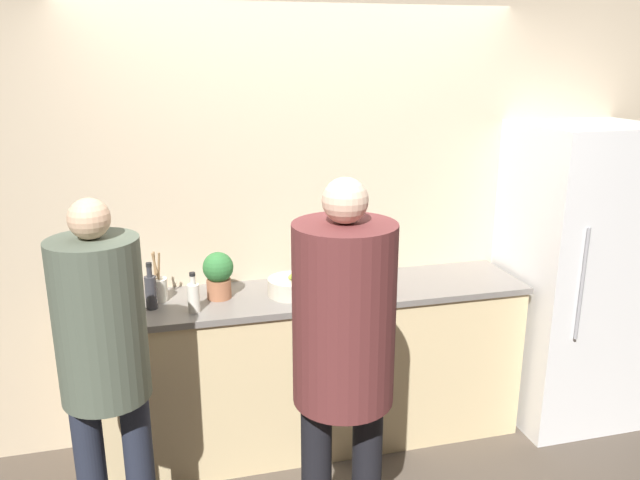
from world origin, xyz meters
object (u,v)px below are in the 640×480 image
object	(u,v)px
person_center	(344,344)
bottle_clear	(194,297)
refrigerator	(575,275)
person_left	(103,352)
fruit_bowl	(292,286)
potted_plant	(218,273)
utensil_crock	(158,288)
bottle_dark	(151,291)
cup_red	(387,287)

from	to	relation	value
person_center	bottle_clear	world-z (taller)	person_center
person_center	refrigerator	bearing A→B (deg)	27.49
person_left	fruit_bowl	world-z (taller)	person_left
refrigerator	bottle_clear	bearing A→B (deg)	-178.40
person_left	potted_plant	world-z (taller)	person_left
refrigerator	person_center	distance (m)	1.99
person_left	potted_plant	size ratio (longest dim) A/B	6.49
fruit_bowl	utensil_crock	xyz separation A→B (m)	(-0.72, 0.09, 0.02)
utensil_crock	bottle_dark	xyz separation A→B (m)	(-0.04, -0.10, 0.03)
person_left	bottle_clear	size ratio (longest dim) A/B	7.79
cup_red	refrigerator	bearing A→B (deg)	2.59
refrigerator	cup_red	world-z (taller)	refrigerator
cup_red	potted_plant	bearing A→B (deg)	170.00
refrigerator	utensil_crock	size ratio (longest dim) A/B	6.75
refrigerator	bottle_clear	distance (m)	2.31
person_center	bottle_dark	distance (m)	1.22
bottle_clear	cup_red	world-z (taller)	bottle_clear
utensil_crock	potted_plant	size ratio (longest dim) A/B	1.06
refrigerator	person_left	world-z (taller)	refrigerator
person_left	bottle_dark	bearing A→B (deg)	72.11
refrigerator	cup_red	distance (m)	1.26
fruit_bowl	bottle_clear	bearing A→B (deg)	-167.61
bottle_dark	cup_red	xyz separation A→B (m)	(1.27, -0.10, -0.06)
fruit_bowl	refrigerator	bearing A→B (deg)	-1.76
cup_red	potted_plant	distance (m)	0.93
potted_plant	refrigerator	bearing A→B (deg)	-2.76
person_center	utensil_crock	bearing A→B (deg)	124.27
utensil_crock	cup_red	world-z (taller)	utensil_crock
refrigerator	potted_plant	size ratio (longest dim) A/B	7.14
utensil_crock	bottle_dark	world-z (taller)	utensil_crock
bottle_clear	person_center	bearing A→B (deg)	-57.27
utensil_crock	person_center	bearing A→B (deg)	-55.73
utensil_crock	cup_red	distance (m)	1.25
bottle_dark	potted_plant	distance (m)	0.36
cup_red	bottle_clear	bearing A→B (deg)	-179.57
person_left	bottle_dark	xyz separation A→B (m)	(0.20, 0.61, 0.03)
refrigerator	bottle_clear	xyz separation A→B (m)	(-2.31, -0.06, 0.11)
refrigerator	cup_red	bearing A→B (deg)	-177.41
refrigerator	person_left	bearing A→B (deg)	-168.24
refrigerator	potted_plant	world-z (taller)	refrigerator
fruit_bowl	bottle_dark	distance (m)	0.75
potted_plant	cup_red	bearing A→B (deg)	-10.00
utensil_crock	potted_plant	distance (m)	0.33
bottle_clear	bottle_dark	xyz separation A→B (m)	(-0.21, 0.10, 0.01)
refrigerator	fruit_bowl	bearing A→B (deg)	178.24
person_left	cup_red	size ratio (longest dim) A/B	19.99
potted_plant	bottle_clear	bearing A→B (deg)	-130.68
person_left	utensil_crock	distance (m)	0.75
person_center	fruit_bowl	bearing A→B (deg)	90.40
potted_plant	person_center	bearing A→B (deg)	-68.47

